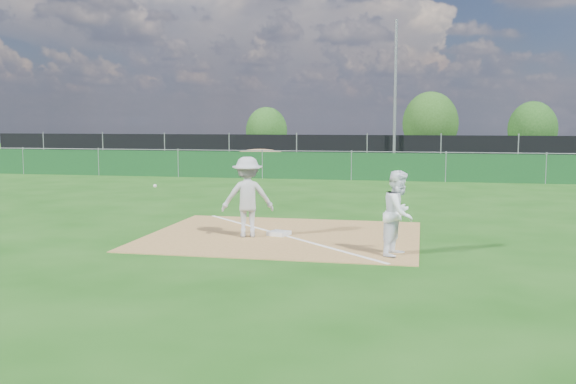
{
  "coord_description": "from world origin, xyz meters",
  "views": [
    {
      "loc": [
        3.01,
        -12.85,
        2.57
      ],
      "look_at": [
        0.11,
        1.0,
        1.0
      ],
      "focal_mm": 40.0,
      "sensor_mm": 36.0,
      "label": 1
    }
  ],
  "objects_px": {
    "play_at_first": "(247,197)",
    "car_left": "(266,150)",
    "tree_left": "(267,131)",
    "light_pole": "(395,95)",
    "car_right": "(484,153)",
    "first_base": "(279,233)",
    "car_mid": "(332,151)",
    "tree_mid": "(430,123)",
    "runner": "(399,213)",
    "tree_right": "(532,129)"
  },
  "relations": [
    {
      "from": "runner",
      "to": "car_mid",
      "type": "height_order",
      "value": "runner"
    },
    {
      "from": "tree_right",
      "to": "tree_mid",
      "type": "bearing_deg",
      "value": 179.17
    },
    {
      "from": "car_right",
      "to": "tree_mid",
      "type": "height_order",
      "value": "tree_mid"
    },
    {
      "from": "tree_right",
      "to": "play_at_first",
      "type": "bearing_deg",
      "value": -108.48
    },
    {
      "from": "light_pole",
      "to": "first_base",
      "type": "bearing_deg",
      "value": -94.21
    },
    {
      "from": "tree_left",
      "to": "car_left",
      "type": "bearing_deg",
      "value": -76.8
    },
    {
      "from": "light_pole",
      "to": "car_right",
      "type": "relative_size",
      "value": 1.91
    },
    {
      "from": "runner",
      "to": "tree_left",
      "type": "xyz_separation_m",
      "value": [
        -10.86,
        33.77,
        1.03
      ]
    },
    {
      "from": "car_mid",
      "to": "tree_mid",
      "type": "distance_m",
      "value": 9.43
    },
    {
      "from": "first_base",
      "to": "tree_left",
      "type": "xyz_separation_m",
      "value": [
        -8.16,
        32.19,
        1.79
      ]
    },
    {
      "from": "first_base",
      "to": "car_mid",
      "type": "height_order",
      "value": "car_mid"
    },
    {
      "from": "car_left",
      "to": "tree_left",
      "type": "bearing_deg",
      "value": -10.76
    },
    {
      "from": "car_right",
      "to": "first_base",
      "type": "bearing_deg",
      "value": 172.2
    },
    {
      "from": "first_base",
      "to": "runner",
      "type": "bearing_deg",
      "value": -30.32
    },
    {
      "from": "play_at_first",
      "to": "car_right",
      "type": "distance_m",
      "value": 28.24
    },
    {
      "from": "play_at_first",
      "to": "car_left",
      "type": "xyz_separation_m",
      "value": [
        -6.06,
        26.28,
        -0.19
      ]
    },
    {
      "from": "play_at_first",
      "to": "car_left",
      "type": "bearing_deg",
      "value": 102.98
    },
    {
      "from": "light_pole",
      "to": "play_at_first",
      "type": "distance_m",
      "value": 22.34
    },
    {
      "from": "play_at_first",
      "to": "car_right",
      "type": "height_order",
      "value": "play_at_first"
    },
    {
      "from": "first_base",
      "to": "runner",
      "type": "xyz_separation_m",
      "value": [
        2.7,
        -1.58,
        0.76
      ]
    },
    {
      "from": "tree_mid",
      "to": "light_pole",
      "type": "bearing_deg",
      "value": -100.01
    },
    {
      "from": "runner",
      "to": "tree_mid",
      "type": "distance_m",
      "value": 34.83
    },
    {
      "from": "light_pole",
      "to": "tree_mid",
      "type": "height_order",
      "value": "light_pole"
    },
    {
      "from": "first_base",
      "to": "tree_mid",
      "type": "distance_m",
      "value": 33.48
    },
    {
      "from": "car_right",
      "to": "tree_mid",
      "type": "relative_size",
      "value": 0.9
    },
    {
      "from": "car_mid",
      "to": "tree_mid",
      "type": "relative_size",
      "value": 0.93
    },
    {
      "from": "play_at_first",
      "to": "tree_mid",
      "type": "distance_m",
      "value": 33.82
    },
    {
      "from": "tree_right",
      "to": "tree_left",
      "type": "bearing_deg",
      "value": -177.23
    },
    {
      "from": "play_at_first",
      "to": "car_right",
      "type": "bearing_deg",
      "value": 74.73
    },
    {
      "from": "tree_left",
      "to": "tree_mid",
      "type": "bearing_deg",
      "value": 4.87
    },
    {
      "from": "car_right",
      "to": "tree_left",
      "type": "height_order",
      "value": "tree_left"
    },
    {
      "from": "light_pole",
      "to": "play_at_first",
      "type": "xyz_separation_m",
      "value": [
        -2.24,
        -22.01,
        -3.09
      ]
    },
    {
      "from": "play_at_first",
      "to": "first_base",
      "type": "bearing_deg",
      "value": 26.47
    },
    {
      "from": "car_right",
      "to": "tree_right",
      "type": "bearing_deg",
      "value": -24.77
    },
    {
      "from": "runner",
      "to": "car_left",
      "type": "relative_size",
      "value": 0.39
    },
    {
      "from": "tree_left",
      "to": "tree_right",
      "type": "xyz_separation_m",
      "value": [
        18.69,
        0.91,
        0.17
      ]
    },
    {
      "from": "light_pole",
      "to": "first_base",
      "type": "distance_m",
      "value": 22.1
    },
    {
      "from": "car_left",
      "to": "car_right",
      "type": "relative_size",
      "value": 0.99
    },
    {
      "from": "runner",
      "to": "tree_right",
      "type": "distance_m",
      "value": 35.57
    },
    {
      "from": "tree_left",
      "to": "tree_mid",
      "type": "distance_m",
      "value": 11.85
    },
    {
      "from": "car_left",
      "to": "tree_mid",
      "type": "height_order",
      "value": "tree_mid"
    },
    {
      "from": "first_base",
      "to": "car_left",
      "type": "xyz_separation_m",
      "value": [
        -6.7,
        25.96,
        0.65
      ]
    },
    {
      "from": "light_pole",
      "to": "car_right",
      "type": "height_order",
      "value": "light_pole"
    },
    {
      "from": "car_mid",
      "to": "tree_left",
      "type": "bearing_deg",
      "value": 46.93
    },
    {
      "from": "car_mid",
      "to": "tree_right",
      "type": "bearing_deg",
      "value": -58.6
    },
    {
      "from": "first_base",
      "to": "play_at_first",
      "type": "distance_m",
      "value": 1.1
    },
    {
      "from": "runner",
      "to": "tree_left",
      "type": "height_order",
      "value": "tree_left"
    },
    {
      "from": "play_at_first",
      "to": "runner",
      "type": "xyz_separation_m",
      "value": [
        3.34,
        -1.26,
        -0.09
      ]
    },
    {
      "from": "play_at_first",
      "to": "tree_right",
      "type": "bearing_deg",
      "value": 71.52
    },
    {
      "from": "play_at_first",
      "to": "car_left",
      "type": "distance_m",
      "value": 26.97
    }
  ]
}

